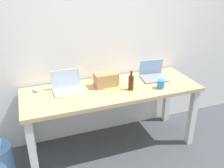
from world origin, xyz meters
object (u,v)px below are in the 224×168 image
(desk, at_px, (112,97))
(laptop_right, at_px, (153,75))
(laptop_left, at_px, (67,87))
(beer_bottle, at_px, (131,82))
(coffee_mug, at_px, (161,84))
(computer_mouse, at_px, (36,89))
(water_cooler_jug, at_px, (0,163))
(cardboard_box, at_px, (106,80))

(desk, distance_m, laptop_right, 0.57)
(laptop_left, distance_m, beer_bottle, 0.67)
(laptop_left, relative_size, coffee_mug, 3.20)
(laptop_left, xyz_separation_m, computer_mouse, (-0.31, 0.10, -0.03))
(water_cooler_jug, bearing_deg, laptop_right, 6.84)
(computer_mouse, bearing_deg, desk, -13.55)
(cardboard_box, bearing_deg, desk, -63.11)
(beer_bottle, bearing_deg, laptop_left, 161.92)
(laptop_right, relative_size, coffee_mug, 3.28)
(beer_bottle, bearing_deg, coffee_mug, -13.73)
(computer_mouse, height_order, water_cooler_jug, computer_mouse)
(beer_bottle, distance_m, coffee_mug, 0.33)
(water_cooler_jug, bearing_deg, beer_bottle, 0.68)
(cardboard_box, distance_m, water_cooler_jug, 1.34)
(beer_bottle, relative_size, cardboard_box, 0.86)
(water_cooler_jug, bearing_deg, desk, 5.50)
(desk, bearing_deg, coffee_mug, -19.81)
(beer_bottle, distance_m, computer_mouse, 1.00)
(water_cooler_jug, bearing_deg, cardboard_box, 9.47)
(cardboard_box, bearing_deg, water_cooler_jug, -170.53)
(desk, height_order, cardboard_box, cardboard_box)
(computer_mouse, xyz_separation_m, coffee_mug, (1.26, -0.39, 0.03))
(computer_mouse, distance_m, water_cooler_jug, 0.79)
(beer_bottle, xyz_separation_m, cardboard_box, (-0.22, 0.18, -0.01))
(desk, xyz_separation_m, computer_mouse, (-0.77, 0.21, 0.12))
(laptop_right, bearing_deg, desk, -170.24)
(cardboard_box, bearing_deg, computer_mouse, 169.64)
(laptop_left, bearing_deg, water_cooler_jug, -163.36)
(laptop_left, xyz_separation_m, coffee_mug, (0.95, -0.28, 0.00))
(computer_mouse, relative_size, water_cooler_jug, 0.23)
(coffee_mug, bearing_deg, desk, 160.19)
(desk, relative_size, computer_mouse, 18.95)
(laptop_right, bearing_deg, coffee_mug, -101.90)
(coffee_mug, bearing_deg, beer_bottle, 166.27)
(laptop_left, relative_size, cardboard_box, 1.23)
(computer_mouse, bearing_deg, laptop_right, -3.27)
(desk, xyz_separation_m, water_cooler_jug, (-1.20, -0.12, -0.46))
(computer_mouse, relative_size, cardboard_box, 0.40)
(cardboard_box, bearing_deg, laptop_left, 176.05)
(coffee_mug, bearing_deg, water_cooler_jug, 177.96)
(cardboard_box, xyz_separation_m, water_cooler_jug, (-1.16, -0.19, -0.63))
(laptop_left, bearing_deg, laptop_right, -0.75)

